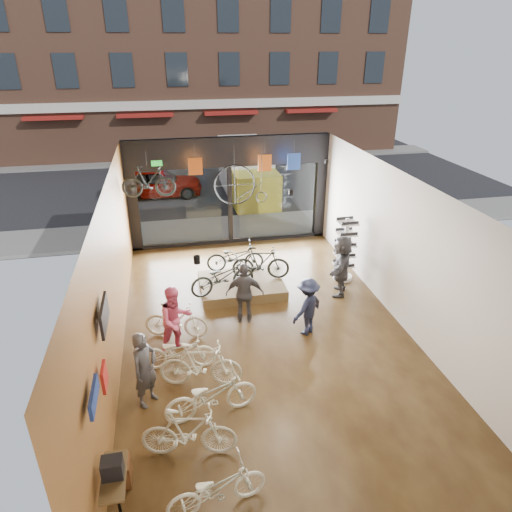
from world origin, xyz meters
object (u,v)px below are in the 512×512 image
object	(u,v)px
box_truck	(249,173)
display_bike_left	(223,277)
customer_1	(176,320)
sunglasses_rack	(345,249)
floor_bike_3	(200,365)
floor_bike_2	(211,395)
penny_farthing	(243,186)
display_platform	(241,286)
floor_bike_5	(176,320)
display_bike_right	(235,257)
floor_bike_0	(217,488)
floor_bike_4	(179,351)
customer_3	(308,307)
floor_bike_1	(189,433)
customer_0	(145,369)
customer_5	(341,266)
street_car	(157,182)
display_bike_mid	(261,263)
customer_2	(245,293)
hung_bike	(148,181)

from	to	relation	value
box_truck	display_bike_left	xyz separation A→B (m)	(-2.45, -9.17, -0.39)
customer_1	sunglasses_rack	size ratio (longest dim) A/B	0.86
floor_bike_3	floor_bike_2	bearing A→B (deg)	-160.59
sunglasses_rack	penny_farthing	distance (m)	3.77
floor_bike_3	display_platform	xyz separation A→B (m)	(1.53, 3.87, -0.38)
floor_bike_5	display_platform	bearing A→B (deg)	-28.09
floor_bike_2	floor_bike_5	size ratio (longest dim) A/B	1.16
display_bike_left	display_bike_right	world-z (taller)	display_bike_left
display_bike_right	floor_bike_3	bearing A→B (deg)	167.41
floor_bike_0	floor_bike_4	size ratio (longest dim) A/B	0.97
floor_bike_4	display_bike_left	world-z (taller)	display_bike_left
box_truck	customer_3	distance (m)	11.11
box_truck	display_platform	bearing A→B (deg)	-102.07
floor_bike_3	sunglasses_rack	distance (m)	6.19
floor_bike_0	box_truck	bearing A→B (deg)	-22.39
floor_bike_1	customer_3	distance (m)	4.47
customer_0	customer_5	distance (m)	6.40
floor_bike_3	penny_farthing	xyz separation A→B (m)	(2.02, 6.10, 1.97)
display_bike_left	customer_1	distance (m)	2.44
floor_bike_1	floor_bike_2	distance (m)	0.99
display_platform	floor_bike_3	bearing A→B (deg)	-111.64
display_bike_left	customer_3	size ratio (longest dim) A/B	1.22
street_car	floor_bike_5	world-z (taller)	street_car
display_platform	customer_1	xyz separation A→B (m)	(-1.97, -2.55, 0.70)
floor_bike_0	display_bike_mid	bearing A→B (deg)	-27.42
floor_bike_0	customer_2	distance (m)	5.32
display_bike_left	customer_1	bearing A→B (deg)	131.85
street_car	display_bike_left	distance (m)	10.31
street_car	customer_3	xyz separation A→B (m)	(3.56, -12.09, 0.06)
floor_bike_2	customer_3	size ratio (longest dim) A/B	1.21
floor_bike_4	penny_farthing	bearing A→B (deg)	-18.09
customer_3	hung_bike	size ratio (longest dim) A/B	0.96
penny_farthing	customer_2	bearing A→B (deg)	-99.76
floor_bike_3	hung_bike	world-z (taller)	hung_bike
floor_bike_4	display_platform	bearing A→B (deg)	-25.44
floor_bike_4	display_platform	distance (m)	3.75
display_bike_right	customer_2	distance (m)	2.35
box_truck	floor_bike_1	size ratio (longest dim) A/B	3.52
street_car	customer_2	size ratio (longest dim) A/B	2.48
floor_bike_3	display_bike_right	distance (m)	4.83
floor_bike_3	floor_bike_5	bearing A→B (deg)	24.56
box_truck	customer_0	bearing A→B (deg)	-109.28
floor_bike_0	display_bike_mid	world-z (taller)	display_bike_mid
customer_0	penny_farthing	distance (m)	7.31
street_car	hung_bike	world-z (taller)	hung_bike
display_bike_left	floor_bike_2	bearing A→B (deg)	154.89
customer_0	street_car	bearing A→B (deg)	39.61
floor_bike_4	customer_5	bearing A→B (deg)	-56.37
display_bike_right	sunglasses_rack	world-z (taller)	sunglasses_rack
floor_bike_3	sunglasses_rack	size ratio (longest dim) A/B	0.89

